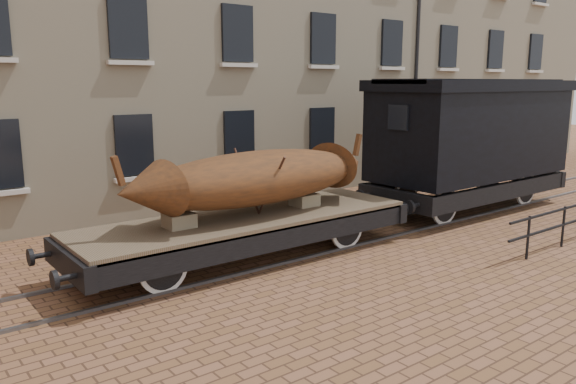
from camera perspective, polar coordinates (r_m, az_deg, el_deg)
ground at (r=13.90m, az=2.88°, el=-5.34°), size 90.00×90.00×0.00m
warehouse_cream at (r=23.45m, az=-7.92°, el=18.53°), size 40.00×10.19×14.00m
rail_track at (r=13.89m, az=2.88°, el=-5.22°), size 30.00×1.52×0.06m
flatcar_wagon at (r=12.50m, az=-4.18°, el=-3.33°), size 8.75×2.37×1.32m
iron_boat at (r=12.46m, az=-3.02°, el=1.52°), size 6.75×2.20×1.61m
goods_van at (r=18.07m, az=18.16°, el=6.07°), size 7.77×2.83×4.02m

